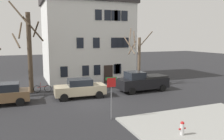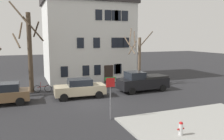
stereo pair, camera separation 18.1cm
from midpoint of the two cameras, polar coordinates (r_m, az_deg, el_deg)
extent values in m
plane|color=#262628|center=(19.04, -5.21, -8.35)|extent=(120.00, 120.00, 0.00)
cube|color=#999993|center=(15.17, 22.83, -13.05)|extent=(9.31, 6.89, 0.12)
cube|color=white|center=(30.35, -6.40, 6.92)|extent=(10.78, 7.49, 9.60)
cube|color=#2D231E|center=(27.55, -1.12, -0.97)|extent=(1.10, 0.12, 2.10)
cube|color=black|center=(26.09, -12.12, -0.44)|extent=(0.80, 0.08, 1.20)
cube|color=black|center=(26.62, -6.82, -0.15)|extent=(0.80, 0.08, 1.20)
cube|color=black|center=(27.01, -3.94, 0.01)|extent=(0.80, 0.08, 1.20)
cube|color=black|center=(27.89, 1.03, 0.28)|extent=(0.80, 0.08, 1.20)
cube|color=black|center=(27.95, 1.33, 0.30)|extent=(0.80, 0.08, 1.20)
cube|color=black|center=(26.21, -8.20, 6.72)|extent=(0.80, 0.08, 1.20)
cube|color=black|center=(26.74, -4.14, 6.81)|extent=(0.80, 0.08, 1.20)
cube|color=black|center=(27.51, 0.39, 6.86)|extent=(0.80, 0.08, 1.20)
cube|color=black|center=(27.81, 1.86, 6.87)|extent=(0.80, 0.08, 1.20)
cube|color=black|center=(28.11, 3.24, 6.87)|extent=(0.80, 0.08, 1.20)
cube|color=black|center=(26.95, -3.61, 13.63)|extent=(0.80, 0.08, 1.20)
cube|color=black|center=(27.33, -1.29, 13.57)|extent=(0.80, 0.08, 1.20)
cube|color=black|center=(27.65, 0.47, 13.51)|extent=(0.80, 0.08, 1.20)
cube|color=black|center=(27.78, 1.15, 13.48)|extent=(0.80, 0.08, 1.20)
cube|color=black|center=(28.16, 2.95, 13.40)|extent=(0.80, 0.08, 1.20)
cylinder|color=#4C3D2D|center=(23.56, -20.13, 3.97)|extent=(0.43, 0.43, 7.78)
cylinder|color=#4C3D2D|center=(23.67, -22.22, 9.21)|extent=(0.47, 1.62, 1.61)
cylinder|color=#4C3D2D|center=(22.67, -19.35, 9.63)|extent=(1.91, 0.95, 2.28)
cylinder|color=#4C3D2D|center=(23.21, -23.13, 6.81)|extent=(0.76, 2.42, 1.38)
cylinder|color=#4C3D2D|center=(22.83, -22.55, 13.06)|extent=(1.75, 1.76, 2.30)
cylinder|color=#4C3D2D|center=(23.78, -18.75, 9.61)|extent=(0.62, 1.51, 1.50)
cylinder|color=brown|center=(25.62, 6.59, 2.03)|extent=(0.33, 0.33, 5.42)
cylinder|color=brown|center=(25.41, 5.43, 7.50)|extent=(0.53, 1.18, 1.95)
cylinder|color=brown|center=(26.14, 8.29, 7.69)|extent=(0.58, 1.99, 1.72)
cylinder|color=brown|center=(25.56, 4.33, 8.35)|extent=(1.23, 1.91, 1.94)
cylinder|color=brown|center=(24.90, 4.17, 6.18)|extent=(0.18, 2.55, 1.84)
cylinder|color=brown|center=(25.91, 4.90, 5.63)|extent=(1.57, 1.14, 1.55)
cube|color=brown|center=(20.54, -26.56, -5.89)|extent=(4.62, 2.00, 0.80)
cube|color=#1E232B|center=(20.38, -26.43, -3.94)|extent=(2.88, 1.72, 0.62)
cylinder|color=black|center=(19.60, -22.25, -7.42)|extent=(0.69, 0.24, 0.68)
cylinder|color=black|center=(21.40, -22.07, -6.14)|extent=(0.69, 0.24, 0.68)
cube|color=#C6B793|center=(20.84, -8.26, -4.90)|extent=(4.61, 1.99, 0.81)
cube|color=#1E232B|center=(20.70, -8.30, -3.02)|extent=(2.15, 1.67, 0.58)
cylinder|color=black|center=(19.84, -12.13, -6.80)|extent=(0.69, 0.25, 0.68)
cylinder|color=black|center=(21.57, -12.73, -5.63)|extent=(0.69, 0.25, 0.68)
cylinder|color=black|center=(20.43, -3.48, -6.21)|extent=(0.69, 0.25, 0.68)
cylinder|color=black|center=(22.10, -4.75, -5.12)|extent=(0.69, 0.25, 0.68)
cube|color=black|center=(23.37, 7.48, -3.22)|extent=(5.20, 2.15, 1.01)
cube|color=#1E232B|center=(22.76, 5.52, -1.30)|extent=(1.69, 1.81, 0.70)
cube|color=black|center=(23.85, 9.84, -1.56)|extent=(2.73, 2.00, 0.20)
cylinder|color=black|center=(21.77, 4.86, -5.33)|extent=(0.69, 0.24, 0.68)
cylinder|color=black|center=(23.51, 2.53, -4.30)|extent=(0.69, 0.24, 0.68)
cylinder|color=black|center=(23.60, 12.38, -4.44)|extent=(0.69, 0.24, 0.68)
cylinder|color=black|center=(25.21, 9.71, -3.57)|extent=(0.69, 0.24, 0.68)
cylinder|color=silver|center=(13.30, 16.79, -14.02)|extent=(0.22, 0.22, 0.64)
sphere|color=red|center=(13.18, 16.85, -12.65)|extent=(0.21, 0.21, 0.21)
cylinder|color=red|center=(13.20, 16.23, -14.03)|extent=(0.10, 0.09, 0.09)
cylinder|color=red|center=(13.38, 17.34, -13.76)|extent=(0.10, 0.09, 0.09)
cylinder|color=slate|center=(15.04, -0.52, -7.24)|extent=(0.07, 0.07, 2.79)
cube|color=red|center=(14.78, -0.50, -3.15)|extent=(0.60, 0.03, 0.60)
cube|color=#1E8C38|center=(14.77, -0.55, -2.17)|extent=(0.76, 0.02, 0.18)
torus|color=black|center=(23.60, -15.98, -4.53)|extent=(0.70, 0.22, 0.71)
torus|color=black|center=(23.77, -18.47, -4.54)|extent=(0.70, 0.22, 0.71)
cylinder|color=maroon|center=(23.64, -17.25, -4.02)|extent=(0.98, 0.28, 0.19)
cylinder|color=maroon|center=(23.62, -17.75, -3.47)|extent=(0.10, 0.06, 0.45)
camera|label=1|loc=(0.09, -90.23, -0.03)|focal=36.49mm
camera|label=2|loc=(0.09, 89.77, 0.03)|focal=36.49mm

